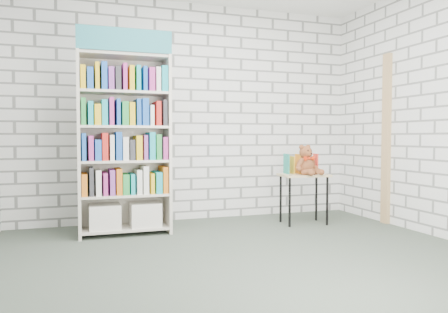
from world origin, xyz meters
name	(u,v)px	position (x,y,z in m)	size (l,w,h in m)	color
ground	(248,259)	(0.00, 0.00, 0.00)	(4.50, 4.50, 0.00)	#3C463B
room_shell	(248,55)	(0.00, 0.00, 1.78)	(4.52, 4.02, 2.81)	silver
bookshelf	(124,143)	(-0.92, 1.36, 1.01)	(0.99, 0.38, 2.21)	beige
display_table	(304,181)	(1.24, 1.25, 0.53)	(0.61, 0.45, 0.62)	tan
table_books	(301,164)	(1.25, 1.34, 0.74)	(0.42, 0.22, 0.24)	teal
teddy_bear	(307,163)	(1.23, 1.16, 0.76)	(0.33, 0.33, 0.37)	brown
door_trim	(386,139)	(2.23, 0.95, 1.05)	(0.05, 0.12, 2.10)	tan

